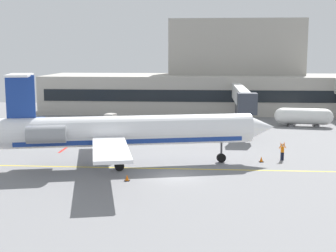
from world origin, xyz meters
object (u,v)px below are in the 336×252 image
at_px(fuel_tank, 304,116).
at_px(marshaller, 282,151).
at_px(pushback_tractor, 114,122).
at_px(baggage_tug, 40,126).
at_px(regional_jet, 124,131).

relative_size(fuel_tank, marshaller, 4.57).
bearing_deg(pushback_tractor, baggage_tug, -154.54).
distance_m(baggage_tug, marshaller, 33.71).
bearing_deg(pushback_tractor, regional_jet, -76.75).
height_order(pushback_tractor, marshaller, pushback_tractor).
xyz_separation_m(pushback_tractor, fuel_tank, (27.60, 3.82, 0.56)).
distance_m(pushback_tractor, fuel_tank, 27.86).
relative_size(regional_jet, marshaller, 15.96).
bearing_deg(pushback_tractor, marshaller, -42.40).
bearing_deg(fuel_tank, baggage_tug, -167.34).
xyz_separation_m(baggage_tug, fuel_tank, (37.06, 8.32, 0.60)).
xyz_separation_m(pushback_tractor, marshaller, (20.92, -19.11, -0.03)).
height_order(baggage_tug, marshaller, baggage_tug).
height_order(regional_jet, fuel_tank, regional_jet).
xyz_separation_m(regional_jet, fuel_tank, (22.24, 26.56, -1.91)).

